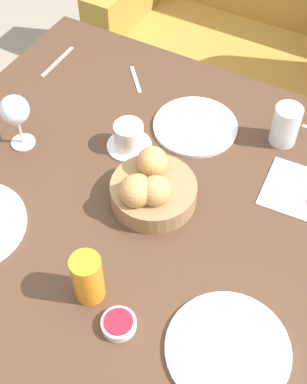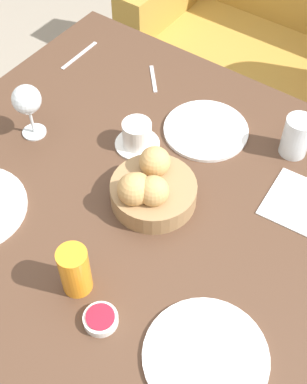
{
  "view_description": "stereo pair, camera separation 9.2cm",
  "coord_description": "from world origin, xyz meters",
  "px_view_note": "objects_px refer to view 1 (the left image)",
  "views": [
    {
      "loc": [
        0.41,
        -0.69,
        1.79
      ],
      "look_at": [
        0.03,
        -0.0,
        0.8
      ],
      "focal_mm": 50.0,
      "sensor_mm": 36.0,
      "label": 1
    },
    {
      "loc": [
        0.49,
        -0.65,
        1.79
      ],
      "look_at": [
        0.03,
        -0.0,
        0.8
      ],
      "focal_mm": 50.0,
      "sensor_mm": 36.0,
      "label": 2
    }
  ],
  "objects_px": {
    "wine_glass": "(14,112)",
    "coffee_cup": "(129,137)",
    "couch": "(300,72)",
    "napkin": "(299,191)",
    "juice_glass": "(88,278)",
    "spoon_coffee": "(136,79)",
    "jam_bowl_berry": "(119,324)",
    "water_tumbler": "(286,125)",
    "plate_near_right": "(228,349)",
    "knife_silver": "(58,61)",
    "plate_far_center": "(195,126)",
    "bread_basket": "(150,188)"
  },
  "relations": [
    {
      "from": "coffee_cup",
      "to": "napkin",
      "type": "relative_size",
      "value": 0.67
    },
    {
      "from": "couch",
      "to": "wine_glass",
      "type": "relative_size",
      "value": 10.84
    },
    {
      "from": "plate_near_right",
      "to": "jam_bowl_berry",
      "type": "height_order",
      "value": "jam_bowl_berry"
    },
    {
      "from": "couch",
      "to": "napkin",
      "type": "bearing_deg",
      "value": -76.38
    },
    {
      "from": "bread_basket",
      "to": "water_tumbler",
      "type": "relative_size",
      "value": 1.85
    },
    {
      "from": "bread_basket",
      "to": "spoon_coffee",
      "type": "distance_m",
      "value": 0.45
    },
    {
      "from": "water_tumbler",
      "to": "wine_glass",
      "type": "bearing_deg",
      "value": -150.15
    },
    {
      "from": "plate_near_right",
      "to": "water_tumbler",
      "type": "bearing_deg",
      "value": 100.33
    },
    {
      "from": "bread_basket",
      "to": "juice_glass",
      "type": "bearing_deg",
      "value": -88.3
    },
    {
      "from": "juice_glass",
      "to": "wine_glass",
      "type": "xyz_separation_m",
      "value": [
        -0.4,
        0.28,
        0.05
      ]
    },
    {
      "from": "bread_basket",
      "to": "water_tumbler",
      "type": "bearing_deg",
      "value": 59.08
    },
    {
      "from": "bread_basket",
      "to": "jam_bowl_berry",
      "type": "xyz_separation_m",
      "value": [
        0.1,
        -0.31,
        -0.04
      ]
    },
    {
      "from": "couch",
      "to": "plate_far_center",
      "type": "relative_size",
      "value": 7.4
    },
    {
      "from": "plate_far_center",
      "to": "jam_bowl_berry",
      "type": "height_order",
      "value": "jam_bowl_berry"
    },
    {
      "from": "plate_far_center",
      "to": "water_tumbler",
      "type": "height_order",
      "value": "water_tumbler"
    },
    {
      "from": "couch",
      "to": "jam_bowl_berry",
      "type": "bearing_deg",
      "value": -88.26
    },
    {
      "from": "plate_far_center",
      "to": "jam_bowl_berry",
      "type": "xyz_separation_m",
      "value": [
        0.12,
        -0.59,
        0.01
      ]
    },
    {
      "from": "juice_glass",
      "to": "spoon_coffee",
      "type": "relative_size",
      "value": 1.29
    },
    {
      "from": "coffee_cup",
      "to": "napkin",
      "type": "bearing_deg",
      "value": 9.04
    },
    {
      "from": "couch",
      "to": "coffee_cup",
      "type": "distance_m",
      "value": 1.22
    },
    {
      "from": "knife_silver",
      "to": "napkin",
      "type": "relative_size",
      "value": 0.9
    },
    {
      "from": "juice_glass",
      "to": "napkin",
      "type": "relative_size",
      "value": 0.71
    },
    {
      "from": "water_tumbler",
      "to": "wine_glass",
      "type": "distance_m",
      "value": 0.69
    },
    {
      "from": "jam_bowl_berry",
      "to": "spoon_coffee",
      "type": "distance_m",
      "value": 0.77
    },
    {
      "from": "couch",
      "to": "knife_silver",
      "type": "height_order",
      "value": "couch"
    },
    {
      "from": "water_tumbler",
      "to": "spoon_coffee",
      "type": "height_order",
      "value": "water_tumbler"
    },
    {
      "from": "spoon_coffee",
      "to": "water_tumbler",
      "type": "bearing_deg",
      "value": -3.35
    },
    {
      "from": "water_tumbler",
      "to": "plate_near_right",
      "type": "bearing_deg",
      "value": -79.67
    },
    {
      "from": "coffee_cup",
      "to": "knife_silver",
      "type": "xyz_separation_m",
      "value": [
        -0.37,
        0.2,
        -0.03
      ]
    },
    {
      "from": "wine_glass",
      "to": "coffee_cup",
      "type": "distance_m",
      "value": 0.29
    },
    {
      "from": "couch",
      "to": "plate_far_center",
      "type": "height_order",
      "value": "couch"
    },
    {
      "from": "couch",
      "to": "napkin",
      "type": "height_order",
      "value": "couch"
    },
    {
      "from": "plate_near_right",
      "to": "coffee_cup",
      "type": "xyz_separation_m",
      "value": [
        -0.45,
        0.38,
        0.03
      ]
    },
    {
      "from": "spoon_coffee",
      "to": "coffee_cup",
      "type": "bearing_deg",
      "value": -63.51
    },
    {
      "from": "bread_basket",
      "to": "coffee_cup",
      "type": "relative_size",
      "value": 1.74
    },
    {
      "from": "wine_glass",
      "to": "couch",
      "type": "bearing_deg",
      "value": 70.17
    },
    {
      "from": "couch",
      "to": "wine_glass",
      "type": "bearing_deg",
      "value": -109.83
    },
    {
      "from": "water_tumbler",
      "to": "jam_bowl_berry",
      "type": "relative_size",
      "value": 1.54
    },
    {
      "from": "plate_near_right",
      "to": "wine_glass",
      "type": "distance_m",
      "value": 0.76
    },
    {
      "from": "plate_far_center",
      "to": "water_tumbler",
      "type": "distance_m",
      "value": 0.24
    },
    {
      "from": "plate_near_right",
      "to": "plate_far_center",
      "type": "height_order",
      "value": "same"
    },
    {
      "from": "jam_bowl_berry",
      "to": "plate_far_center",
      "type": "bearing_deg",
      "value": 101.15
    },
    {
      "from": "juice_glass",
      "to": "coffee_cup",
      "type": "distance_m",
      "value": 0.43
    },
    {
      "from": "water_tumbler",
      "to": "napkin",
      "type": "relative_size",
      "value": 0.63
    },
    {
      "from": "juice_glass",
      "to": "spoon_coffee",
      "type": "height_order",
      "value": "juice_glass"
    },
    {
      "from": "bread_basket",
      "to": "plate_near_right",
      "type": "xyz_separation_m",
      "value": [
        0.32,
        -0.25,
        -0.04
      ]
    },
    {
      "from": "plate_near_right",
      "to": "couch",
      "type": "bearing_deg",
      "value": 100.0
    },
    {
      "from": "coffee_cup",
      "to": "napkin",
      "type": "xyz_separation_m",
      "value": [
        0.44,
        0.07,
        -0.03
      ]
    },
    {
      "from": "bread_basket",
      "to": "wine_glass",
      "type": "xyz_separation_m",
      "value": [
        -0.39,
        0.0,
        0.07
      ]
    },
    {
      "from": "plate_near_right",
      "to": "water_tumbler",
      "type": "distance_m",
      "value": 0.61
    }
  ]
}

